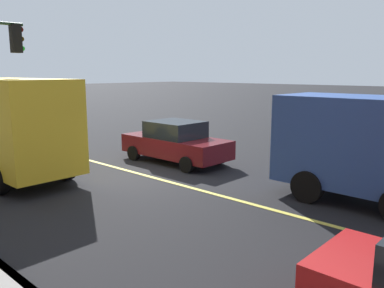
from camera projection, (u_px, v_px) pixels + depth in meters
ground at (143, 175)px, 13.87m from camera, size 200.00×200.00×0.00m
lane_stripe_center at (143, 175)px, 13.87m from camera, size 80.00×0.16×0.01m
car_maroon at (175, 142)px, 15.74m from camera, size 4.58×2.07×1.67m
truck_yellow at (3, 125)px, 13.63m from camera, size 7.70×2.47×3.38m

